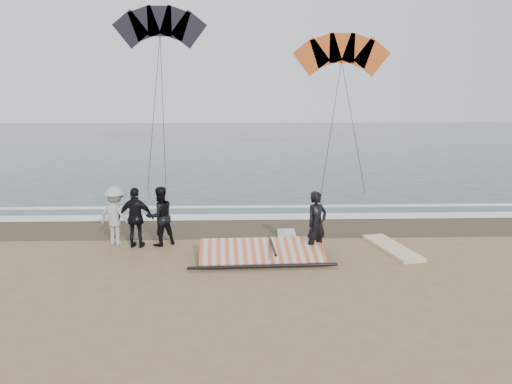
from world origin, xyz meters
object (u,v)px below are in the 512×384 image
(man_main, at_px, (317,224))
(sail_rig, at_px, (259,252))
(board_white, at_px, (392,248))
(board_cream, at_px, (287,239))

(man_main, relative_size, sail_rig, 0.47)
(board_white, xyz_separation_m, board_cream, (-3.13, 1.00, -0.01))
(man_main, xyz_separation_m, board_cream, (-0.71, 1.48, -0.92))
(board_white, bearing_deg, sail_rig, 177.68)
(board_white, distance_m, board_cream, 3.29)
(man_main, height_order, sail_rig, man_main)
(man_main, relative_size, board_white, 0.74)
(board_white, xyz_separation_m, sail_rig, (-4.11, -0.73, 0.14))
(board_cream, xyz_separation_m, sail_rig, (-0.98, -1.74, 0.15))
(board_white, height_order, board_cream, board_white)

